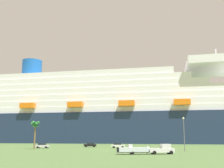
{
  "coord_description": "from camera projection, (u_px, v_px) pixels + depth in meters",
  "views": [
    {
      "loc": [
        13.11,
        -80.09,
        4.0
      ],
      "look_at": [
        -2.5,
        38.22,
        26.31
      ],
      "focal_mm": 44.5,
      "sensor_mm": 36.0,
      "label": 1
    }
  ],
  "objects": [
    {
      "name": "street_lamp",
      "position": [
        184.0,
        129.0,
        74.1
      ],
      "size": [
        0.56,
        0.56,
        8.9
      ],
      "color": "slate",
      "rests_on": "ground_plane"
    },
    {
      "name": "palm_tree",
      "position": [
        35.0,
        126.0,
        84.71
      ],
      "size": [
        3.13,
        3.04,
        8.45
      ],
      "color": "brown",
      "rests_on": "ground_plane"
    },
    {
      "name": "pickup_truck",
      "position": [
        162.0,
        149.0,
        61.42
      ],
      "size": [
        5.92,
        3.34,
        2.2
      ],
      "color": "silver",
      "rests_on": "ground_plane"
    },
    {
      "name": "parked_car_silver_sedan",
      "position": [
        42.0,
        146.0,
        90.93
      ],
      "size": [
        4.34,
        2.32,
        1.58
      ],
      "color": "silver",
      "rests_on": "ground_plane"
    },
    {
      "name": "parked_car_black_coupe",
      "position": [
        90.0,
        145.0,
        100.15
      ],
      "size": [
        4.51,
        2.25,
        1.58
      ],
      "color": "black",
      "rests_on": "ground_plane"
    },
    {
      "name": "ground_plane",
      "position": [
        116.0,
        146.0,
        108.24
      ],
      "size": [
        600.0,
        600.0,
        0.0
      ],
      "primitive_type": "plane",
      "color": "#4C6B38"
    },
    {
      "name": "small_boat_on_trailer",
      "position": [
        136.0,
        150.0,
        60.73
      ],
      "size": [
        8.86,
        3.58,
        2.15
      ],
      "color": "#595960",
      "rests_on": "ground_plane"
    },
    {
      "name": "parked_car_white_van",
      "position": [
        118.0,
        145.0,
        93.25
      ],
      "size": [
        4.53,
        2.12,
        1.58
      ],
      "color": "white",
      "rests_on": "ground_plane"
    },
    {
      "name": "cruise_ship",
      "position": [
        86.0,
        114.0,
        162.18
      ],
      "size": [
        278.83,
        50.72,
        57.76
      ],
      "color": "#1E2D4C",
      "rests_on": "ground_plane"
    }
  ]
}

